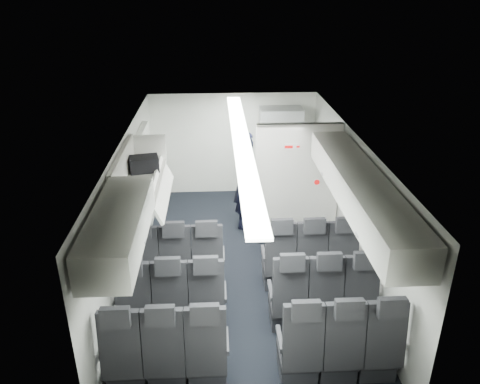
{
  "coord_description": "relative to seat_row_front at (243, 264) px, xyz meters",
  "views": [
    {
      "loc": [
        -0.37,
        -6.34,
        4.22
      ],
      "look_at": [
        0.0,
        0.4,
        1.15
      ],
      "focal_mm": 35.0,
      "sensor_mm": 36.0,
      "label": 1
    }
  ],
  "objects": [
    {
      "name": "bulkhead_partition",
      "position": [
        0.98,
        1.33,
        0.67
      ],
      "size": [
        1.4,
        0.15,
        2.13
      ],
      "color": "silver",
      "rests_on": "cabin_shell"
    },
    {
      "name": "carry_on_bag",
      "position": [
        -1.41,
        0.59,
        1.37
      ],
      "size": [
        0.46,
        0.37,
        0.25
      ],
      "primitive_type": "cube",
      "rotation": [
        0.0,
        0.0,
        0.21
      ],
      "color": "black",
      "rests_on": "overhead_bin_left_front_open"
    },
    {
      "name": "papers",
      "position": [
        0.37,
        1.92,
        0.68
      ],
      "size": [
        0.21,
        0.06,
        0.15
      ],
      "primitive_type": "cube",
      "rotation": [
        0.0,
        0.0,
        0.17
      ],
      "color": "white",
      "rests_on": "flight_attendant"
    },
    {
      "name": "overhead_bin_right_rear",
      "position": [
        1.4,
        -1.47,
        1.46
      ],
      "size": [
        0.53,
        1.8,
        0.4
      ],
      "color": "silver",
      "rests_on": "cabin_shell"
    },
    {
      "name": "boarding_door",
      "position": [
        -1.64,
        2.09,
        0.55
      ],
      "size": [
        0.12,
        1.27,
        1.86
      ],
      "color": "silver",
      "rests_on": "cabin_shell"
    },
    {
      "name": "cabin_shell",
      "position": [
        0.0,
        0.53,
        0.72
      ],
      "size": [
        3.41,
        6.01,
        2.16
      ],
      "color": "black",
      "rests_on": "ground"
    },
    {
      "name": "seat_row_front",
      "position": [
        0.0,
        0.0,
        0.0
      ],
      "size": [
        3.33,
        0.56,
        1.24
      ],
      "color": "#232426",
      "rests_on": "cabin_shell"
    },
    {
      "name": "overhead_bin_left_rear",
      "position": [
        -1.4,
        -1.47,
        1.46
      ],
      "size": [
        0.53,
        1.8,
        0.4
      ],
      "color": "silver",
      "rests_on": "cabin_shell"
    },
    {
      "name": "overhead_bin_right_front",
      "position": [
        1.4,
        0.28,
        1.46
      ],
      "size": [
        0.53,
        1.7,
        0.4
      ],
      "color": "silver",
      "rests_on": "cabin_shell"
    },
    {
      "name": "flight_attendant",
      "position": [
        0.18,
        1.97,
        0.51
      ],
      "size": [
        0.67,
        0.79,
        1.82
      ],
      "primitive_type": "imported",
      "rotation": [
        0.0,
        0.0,
        1.15
      ],
      "color": "black",
      "rests_on": "ground"
    },
    {
      "name": "seat_row_mid",
      "position": [
        0.0,
        -0.9,
        0.0
      ],
      "size": [
        3.33,
        0.56,
        1.24
      ],
      "color": "#232426",
      "rests_on": "cabin_shell"
    },
    {
      "name": "galley_unit",
      "position": [
        0.95,
        3.25,
        0.55
      ],
      "size": [
        0.85,
        0.52,
        1.9
      ],
      "color": "#939399",
      "rests_on": "cabin_shell"
    },
    {
      "name": "overhead_bin_left_front_open",
      "position": [
        -1.44,
        0.28,
        1.33
      ],
      "size": [
        0.64,
        1.7,
        0.72
      ],
      "color": "#9E9E93",
      "rests_on": "cabin_shell"
    },
    {
      "name": "seat_row_rear",
      "position": [
        0.0,
        -1.8,
        0.0
      ],
      "size": [
        3.33,
        0.56,
        1.24
      ],
      "color": "#232426",
      "rests_on": "cabin_shell"
    }
  ]
}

